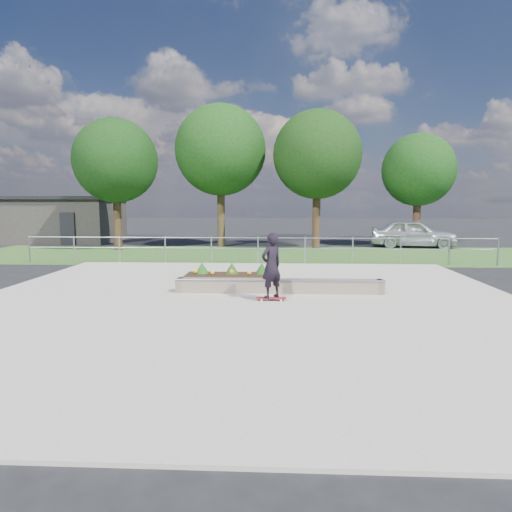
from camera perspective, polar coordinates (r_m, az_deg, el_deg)
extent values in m
plane|color=black|center=(12.13, -1.29, -6.02)|extent=(120.00, 120.00, 0.00)
cube|color=#2E5421|center=(22.97, 0.63, 0.16)|extent=(30.00, 8.00, 0.02)
cube|color=#A7A194|center=(12.12, -1.29, -5.88)|extent=(15.00, 15.00, 0.06)
cylinder|color=gray|center=(22.22, -26.46, 0.74)|extent=(0.06, 0.06, 1.20)
cylinder|color=#9C9FA5|center=(21.32, -21.77, 0.74)|extent=(0.06, 0.06, 1.20)
cylinder|color=#999DA2|center=(20.57, -16.69, 0.73)|extent=(0.06, 0.06, 1.20)
cylinder|color=#92969A|center=(20.00, -11.28, 0.72)|extent=(0.06, 0.06, 1.20)
cylinder|color=gray|center=(19.61, -5.60, 0.70)|extent=(0.06, 0.06, 1.20)
cylinder|color=#93979B|center=(19.42, 0.25, 0.67)|extent=(0.06, 0.06, 1.20)
cylinder|color=#97999F|center=(19.44, 6.15, 0.64)|extent=(0.06, 0.06, 1.20)
cylinder|color=#92969A|center=(19.66, 11.98, 0.60)|extent=(0.06, 0.06, 1.20)
cylinder|color=gray|center=(20.08, 17.62, 0.55)|extent=(0.06, 0.06, 1.20)
cylinder|color=gray|center=(20.69, 22.98, 0.51)|extent=(0.06, 0.06, 1.20)
cylinder|color=gray|center=(21.46, 28.00, 0.46)|extent=(0.06, 0.06, 1.20)
cylinder|color=#92959A|center=(19.37, 0.25, 2.29)|extent=(20.00, 0.04, 0.04)
cylinder|color=gray|center=(19.41, 0.25, 0.97)|extent=(20.00, 0.04, 0.04)
cube|color=#2C2A27|center=(33.30, -23.79, 4.08)|extent=(8.00, 5.00, 2.80)
cube|color=black|center=(33.28, -23.91, 6.66)|extent=(8.40, 5.40, 0.20)
cube|color=black|center=(30.16, -22.50, 3.14)|extent=(0.90, 0.10, 2.00)
cylinder|color=#301F13|center=(26.35, -16.91, 3.90)|extent=(0.44, 0.44, 2.93)
sphere|color=black|center=(26.40, -17.17, 11.32)|extent=(4.55, 4.55, 4.55)
cylinder|color=#332514|center=(27.02, -4.38, 4.73)|extent=(0.44, 0.44, 3.38)
sphere|color=black|center=(27.15, -4.46, 13.06)|extent=(5.25, 5.25, 5.25)
cylinder|color=#321F14|center=(25.91, 7.54, 4.35)|extent=(0.44, 0.44, 3.15)
sphere|color=black|center=(26.00, 7.67, 12.46)|extent=(4.90, 4.90, 4.90)
cylinder|color=#372116|center=(28.52, 19.41, 3.79)|extent=(0.44, 0.44, 2.70)
sphere|color=black|center=(28.54, 19.67, 10.12)|extent=(4.20, 4.20, 4.20)
cube|color=#6B5C4F|center=(13.26, 2.89, -3.76)|extent=(6.00, 0.40, 0.40)
cylinder|color=gray|center=(13.03, 2.90, -3.05)|extent=(6.00, 0.06, 0.06)
cube|color=brown|center=(13.57, -9.48, -3.60)|extent=(0.15, 0.42, 0.40)
cube|color=brown|center=(13.59, 15.24, -3.74)|extent=(0.15, 0.42, 0.40)
cube|color=black|center=(15.00, -3.12, -2.80)|extent=(3.00, 1.20, 0.25)
sphere|color=yellow|center=(15.24, -7.59, -1.92)|extent=(0.14, 0.14, 0.14)
sphere|color=yellow|center=(14.95, -5.46, -2.06)|extent=(0.14, 0.14, 0.14)
sphere|color=yellow|center=(15.07, -3.09, -1.96)|extent=(0.14, 0.14, 0.14)
sphere|color=yellow|center=(14.82, -0.86, -2.10)|extent=(0.14, 0.14, 0.14)
sphere|color=yellow|center=(15.00, 1.48, -2.00)|extent=(0.14, 0.14, 0.14)
cone|color=#174B15|center=(15.33, -6.76, -1.47)|extent=(0.44, 0.44, 0.36)
cone|color=#1C4313|center=(15.20, -3.04, -1.50)|extent=(0.44, 0.44, 0.36)
cone|color=#164112|center=(15.13, 0.73, -1.53)|extent=(0.44, 0.44, 0.36)
cylinder|color=white|center=(12.18, 0.68, -5.55)|extent=(0.05, 0.03, 0.05)
cylinder|color=white|center=(12.35, 0.71, -5.37)|extent=(0.05, 0.03, 0.05)
cylinder|color=white|center=(12.17, 3.14, -5.57)|extent=(0.05, 0.03, 0.05)
cylinder|color=silver|center=(12.35, 3.14, -5.39)|extent=(0.05, 0.03, 0.05)
cylinder|color=#929297|center=(12.26, 0.70, -5.34)|extent=(0.02, 0.18, 0.02)
cylinder|color=#9E9EA3|center=(12.25, 3.14, -5.36)|extent=(0.02, 0.18, 0.02)
cube|color=maroon|center=(12.25, 1.92, -5.26)|extent=(0.80, 0.21, 0.02)
imported|color=black|center=(12.09, 1.94, -1.19)|extent=(0.75, 0.72, 1.74)
imported|color=#B4B8BE|center=(28.04, 19.07, 2.68)|extent=(5.11, 2.80, 1.65)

